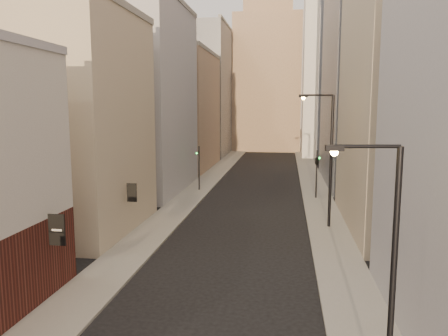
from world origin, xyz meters
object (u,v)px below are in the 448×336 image
at_px(streetlamp_near, 386,267).
at_px(streetlamp_mid, 328,153).
at_px(clock_tower, 268,67).
at_px(traffic_light_right, 317,161).
at_px(traffic_light_left, 199,159).
at_px(white_tower, 326,54).

distance_m(streetlamp_near, streetlamp_mid, 20.90).
height_order(streetlamp_near, streetlamp_mid, streetlamp_mid).
bearing_deg(clock_tower, traffic_light_right, -82.05).
bearing_deg(traffic_light_left, traffic_light_right, 145.54).
bearing_deg(traffic_light_left, streetlamp_near, 87.03).
relative_size(clock_tower, traffic_light_right, 8.98).
xyz_separation_m(white_tower, streetlamp_mid, (-3.67, -48.99, -12.78)).
relative_size(streetlamp_near, traffic_light_right, 1.65).
height_order(clock_tower, traffic_light_right, clock_tower).
bearing_deg(streetlamp_near, traffic_light_right, 82.22).
bearing_deg(traffic_light_right, clock_tower, -101.89).
bearing_deg(streetlamp_near, clock_tower, 87.37).
relative_size(white_tower, traffic_light_right, 8.30).
xyz_separation_m(clock_tower, white_tower, (11.00, -14.00, 0.97)).
relative_size(streetlamp_near, traffic_light_left, 1.65).
distance_m(traffic_light_left, traffic_light_right, 12.83).
bearing_deg(streetlamp_mid, streetlamp_near, -103.58).
bearing_deg(streetlamp_mid, traffic_light_left, 120.32).
distance_m(white_tower, traffic_light_left, 41.97).
relative_size(streetlamp_mid, traffic_light_left, 2.04).
bearing_deg(streetlamp_mid, white_tower, 72.66).
xyz_separation_m(clock_tower, streetlamp_near, (7.14, -83.86, -12.91)).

